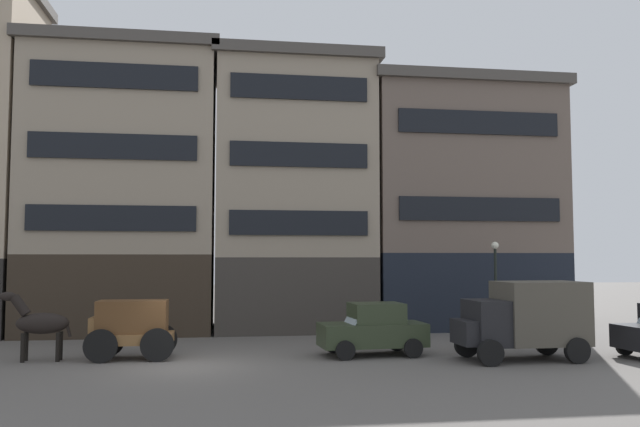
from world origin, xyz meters
TOP-DOWN VIEW (x-y plane):
  - ground_plane at (0.00, 0.00)m, footprint 120.00×120.00m
  - building_center_left at (-3.53, 10.36)m, footprint 8.86×6.59m
  - building_center_right at (4.48, 10.36)m, footprint 7.86×6.59m
  - building_far_right at (12.95, 10.36)m, footprint 9.78×6.59m
  - cargo_wagon at (-1.91, 1.74)m, footprint 2.91×1.51m
  - draft_horse at (-4.85, 1.74)m, footprint 2.34×0.61m
  - delivery_truck_near at (11.22, -0.40)m, footprint 4.39×2.22m
  - sedan_parked_curb at (6.42, 1.34)m, footprint 3.80×2.07m
  - streetlamp_curbside at (12.87, 5.57)m, footprint 0.32×0.32m

SIDE VIEW (x-z plane):
  - ground_plane at x=0.00m, z-range 0.00..0.00m
  - sedan_parked_curb at x=6.42m, z-range 0.00..1.83m
  - cargo_wagon at x=-1.91m, z-range 0.16..2.14m
  - draft_horse at x=-4.85m, z-range 0.12..2.42m
  - delivery_truck_near at x=11.22m, z-range 0.11..2.73m
  - streetlamp_curbside at x=12.87m, z-range 0.61..4.73m
  - building_far_right at x=12.95m, z-range 0.04..12.31m
  - building_center_right at x=4.48m, z-range 0.04..13.14m
  - building_center_left at x=-3.53m, z-range 0.04..13.36m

